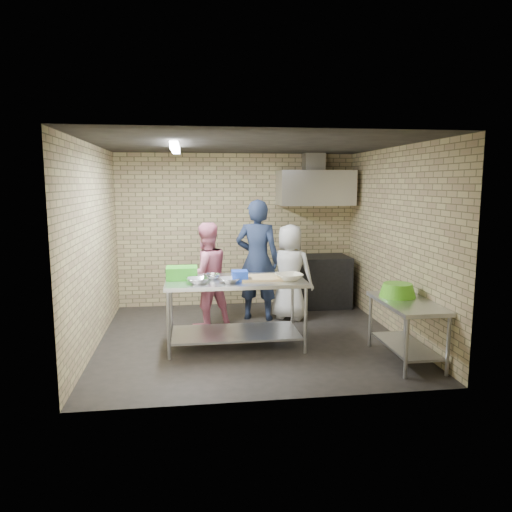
{
  "coord_description": "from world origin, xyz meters",
  "views": [
    {
      "loc": [
        -0.82,
        -6.56,
        2.19
      ],
      "look_at": [
        0.1,
        0.2,
        1.15
      ],
      "focal_mm": 33.86,
      "sensor_mm": 36.0,
      "label": 1
    }
  ],
  "objects": [
    {
      "name": "ceramic_bowl",
      "position": [
        0.45,
        -0.44,
        0.96
      ],
      "size": [
        0.41,
        0.41,
        0.09
      ],
      "primitive_type": "imported",
      "rotation": [
        0.0,
        0.0,
        0.17
      ],
      "color": "beige",
      "rests_on": "prep_table"
    },
    {
      "name": "left_wall",
      "position": [
        -2.1,
        0.0,
        1.35
      ],
      "size": [
        0.06,
        4.0,
        2.7
      ],
      "primitive_type": "cube",
      "color": "tan",
      "rests_on": "ground"
    },
    {
      "name": "green_crate",
      "position": [
        -0.95,
        -0.17,
        1.0
      ],
      "size": [
        0.41,
        0.31,
        0.16
      ],
      "primitive_type": "cube",
      "color": "green",
      "rests_on": "prep_table"
    },
    {
      "name": "wall_shelf",
      "position": [
        1.65,
        1.89,
        1.92
      ],
      "size": [
        0.8,
        0.2,
        0.04
      ],
      "primitive_type": "cube",
      "color": "#3F2B19",
      "rests_on": "back_wall"
    },
    {
      "name": "blue_tub",
      "position": [
        -0.2,
        -0.39,
        0.98
      ],
      "size": [
        0.2,
        0.2,
        0.13
      ],
      "primitive_type": "cube",
      "color": "blue",
      "rests_on": "prep_table"
    },
    {
      "name": "right_wall",
      "position": [
        2.1,
        0.0,
        1.35
      ],
      "size": [
        0.06,
        4.0,
        2.7
      ],
      "primitive_type": "cube",
      "color": "tan",
      "rests_on": "ground"
    },
    {
      "name": "woman_white",
      "position": [
        0.75,
        0.91,
        0.77
      ],
      "size": [
        0.9,
        0.8,
        1.54
      ],
      "primitive_type": "imported",
      "rotation": [
        0.0,
        0.0,
        2.61
      ],
      "color": "silver",
      "rests_on": "floor"
    },
    {
      "name": "stove",
      "position": [
        1.35,
        1.65,
        0.45
      ],
      "size": [
        1.2,
        0.7,
        0.9
      ],
      "primitive_type": "cube",
      "color": "black",
      "rests_on": "floor"
    },
    {
      "name": "back_wall",
      "position": [
        0.0,
        2.0,
        1.35
      ],
      "size": [
        4.2,
        0.06,
        2.7
      ],
      "primitive_type": "cube",
      "color": "tan",
      "rests_on": "ground"
    },
    {
      "name": "range_hood",
      "position": [
        1.35,
        1.7,
        2.1
      ],
      "size": [
        1.3,
        0.6,
        0.6
      ],
      "primitive_type": "cube",
      "color": "silver",
      "rests_on": "back_wall"
    },
    {
      "name": "mixing_bowl_a",
      "position": [
        -0.75,
        -0.49,
        0.95
      ],
      "size": [
        0.33,
        0.33,
        0.07
      ],
      "primitive_type": "imported",
      "rotation": [
        0.0,
        0.0,
        0.17
      ],
      "color": "silver",
      "rests_on": "prep_table"
    },
    {
      "name": "mixing_bowl_c",
      "position": [
        -0.35,
        -0.51,
        0.95
      ],
      "size": [
        0.3,
        0.3,
        0.06
      ],
      "primitive_type": "imported",
      "rotation": [
        0.0,
        0.0,
        0.17
      ],
      "color": "silver",
      "rests_on": "prep_table"
    },
    {
      "name": "fluorescent_fixture",
      "position": [
        -1.0,
        0.0,
        2.64
      ],
      "size": [
        0.1,
        1.25,
        0.08
      ],
      "primitive_type": "cube",
      "color": "white",
      "rests_on": "ceiling"
    },
    {
      "name": "cutting_board",
      "position": [
        0.1,
        -0.31,
        0.93
      ],
      "size": [
        0.56,
        0.43,
        0.03
      ],
      "primitive_type": "cube",
      "color": "tan",
      "rests_on": "prep_table"
    },
    {
      "name": "man_navy",
      "position": [
        0.23,
        0.97,
        0.97
      ],
      "size": [
        0.81,
        0.66,
        1.93
      ],
      "primitive_type": "imported",
      "rotation": [
        0.0,
        0.0,
        2.82
      ],
      "color": "#131A31",
      "rests_on": "floor"
    },
    {
      "name": "hood_duct",
      "position": [
        1.35,
        1.85,
        2.55
      ],
      "size": [
        0.35,
        0.3,
        0.3
      ],
      "primitive_type": "cube",
      "color": "#A5A8AD",
      "rests_on": "back_wall"
    },
    {
      "name": "green_basin",
      "position": [
        1.78,
        -0.85,
        0.83
      ],
      "size": [
        0.46,
        0.46,
        0.17
      ],
      "primitive_type": null,
      "color": "#59C626",
      "rests_on": "side_counter"
    },
    {
      "name": "bottle_green",
      "position": [
        1.8,
        1.89,
        2.02
      ],
      "size": [
        0.06,
        0.06,
        0.15
      ],
      "primitive_type": "cylinder",
      "color": "green",
      "rests_on": "wall_shelf"
    },
    {
      "name": "side_counter",
      "position": [
        1.8,
        -1.1,
        0.38
      ],
      "size": [
        0.6,
        1.2,
        0.75
      ],
      "primitive_type": "cube",
      "color": "silver",
      "rests_on": "floor"
    },
    {
      "name": "floor",
      "position": [
        0.0,
        0.0,
        0.0
      ],
      "size": [
        4.2,
        4.2,
        0.0
      ],
      "primitive_type": "plane",
      "color": "black",
      "rests_on": "ground"
    },
    {
      "name": "front_wall",
      "position": [
        0.0,
        -2.0,
        1.35
      ],
      "size": [
        4.2,
        0.06,
        2.7
      ],
      "primitive_type": "cube",
      "color": "tan",
      "rests_on": "ground"
    },
    {
      "name": "mixing_bowl_b",
      "position": [
        -0.55,
        -0.24,
        0.95
      ],
      "size": [
        0.25,
        0.25,
        0.07
      ],
      "primitive_type": "imported",
      "rotation": [
        0.0,
        0.0,
        0.17
      ],
      "color": "silver",
      "rests_on": "prep_table"
    },
    {
      "name": "ceiling",
      "position": [
        0.0,
        0.0,
        2.7
      ],
      "size": [
        4.2,
        4.2,
        0.0
      ],
      "primitive_type": "plane",
      "rotation": [
        3.14,
        0.0,
        0.0
      ],
      "color": "black",
      "rests_on": "ground"
    },
    {
      "name": "woman_pink",
      "position": [
        -0.6,
        0.7,
        0.8
      ],
      "size": [
        0.95,
        0.86,
        1.6
      ],
      "primitive_type": "imported",
      "rotation": [
        0.0,
        0.0,
        3.55
      ],
      "color": "#D3708B",
      "rests_on": "floor"
    },
    {
      "name": "prep_table",
      "position": [
        -0.25,
        -0.29,
        0.46
      ],
      "size": [
        1.84,
        0.92,
        0.92
      ],
      "primitive_type": "cube",
      "color": "silver",
      "rests_on": "floor"
    }
  ]
}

